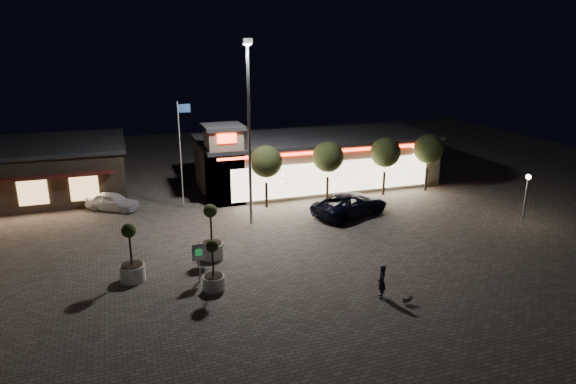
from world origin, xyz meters
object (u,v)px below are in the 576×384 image
object	(u,v)px
white_sedan	(112,201)
planter_mid	(213,274)
pickup_truck	(351,204)
planter_left	(132,263)
pedestrian	(382,282)
valet_sign	(199,255)

from	to	relation	value
white_sedan	planter_mid	distance (m)	15.70
pickup_truck	planter_left	size ratio (longest dim) A/B	1.87
pickup_truck	white_sedan	size ratio (longest dim) A/B	1.50
white_sedan	pedestrian	bearing A→B (deg)	-112.62
planter_left	planter_mid	bearing A→B (deg)	-31.65
pickup_truck	pedestrian	size ratio (longest dim) A/B	3.50
pedestrian	valet_sign	distance (m)	9.51
valet_sign	planter_left	bearing A→B (deg)	160.42
planter_left	planter_mid	size ratio (longest dim) A/B	1.18
white_sedan	planter_left	bearing A→B (deg)	-142.55
pickup_truck	valet_sign	world-z (taller)	valet_sign
white_sedan	valet_sign	size ratio (longest dim) A/B	1.91
white_sedan	planter_left	xyz separation A→B (m)	(0.90, -12.56, 0.31)
planter_left	white_sedan	bearing A→B (deg)	94.09
pedestrian	valet_sign	size ratio (longest dim) A/B	0.82
planter_mid	white_sedan	bearing A→B (deg)	107.74
white_sedan	valet_sign	bearing A→B (deg)	-129.42
pickup_truck	valet_sign	bearing A→B (deg)	99.18
white_sedan	valet_sign	xyz separation A→B (m)	(4.26, -13.75, 0.78)
white_sedan	planter_mid	world-z (taller)	planter_mid
white_sedan	planter_mid	size ratio (longest dim) A/B	1.47
white_sedan	planter_left	size ratio (longest dim) A/B	1.25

